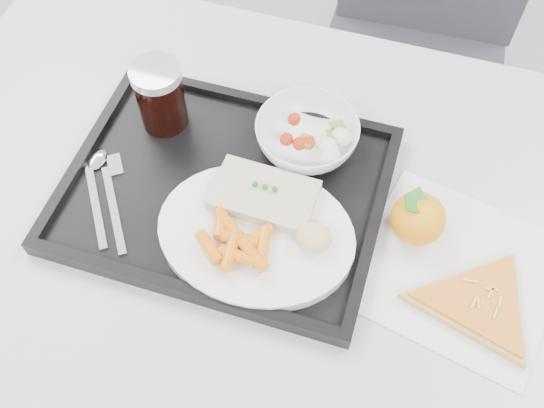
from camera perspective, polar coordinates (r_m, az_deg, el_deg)
name	(u,v)px	position (r m, az deg, el deg)	size (l,w,h in m)	color
table	(280,240)	(0.92, 0.72, -3.39)	(1.20, 0.80, 0.75)	#A5A5A7
chair	(419,35)	(1.46, 13.69, 15.20)	(0.43, 0.43, 0.93)	#323338
tray	(225,190)	(0.88, -4.40, 1.31)	(0.45, 0.35, 0.03)	black
dinner_plate	(256,234)	(0.82, -1.51, -2.82)	(0.27, 0.27, 0.02)	white
fish_fillet	(264,195)	(0.83, -0.76, 0.87)	(0.14, 0.09, 0.03)	beige
bread_roll	(314,237)	(0.79, 3.94, -3.10)	(0.06, 0.06, 0.03)	tan
salad_bowl	(307,135)	(0.90, 3.31, 6.46)	(0.15, 0.15, 0.05)	white
cola_glass	(160,95)	(0.92, -10.48, 10.01)	(0.07, 0.07, 0.11)	black
cutlery	(103,187)	(0.90, -15.60, 1.56)	(0.13, 0.16, 0.01)	silver
napkin	(456,271)	(0.85, 16.97, -6.01)	(0.29, 0.29, 0.00)	silver
tangerine	(418,218)	(0.84, 13.59, -1.32)	(0.10, 0.10, 0.07)	#FA8B00
pizza_slice	(479,304)	(0.83, 18.87, -8.89)	(0.24, 0.24, 0.02)	tan
carrot_pile	(237,242)	(0.79, -3.27, -3.57)	(0.11, 0.09, 0.02)	orange
salad_contents	(324,141)	(0.88, 4.91, 5.89)	(0.10, 0.08, 0.02)	#AA280C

